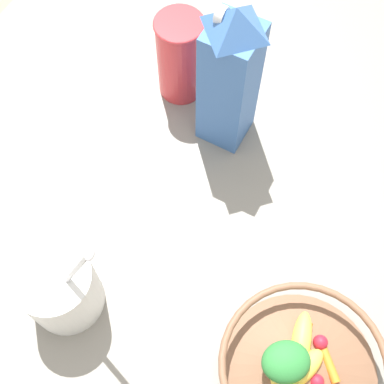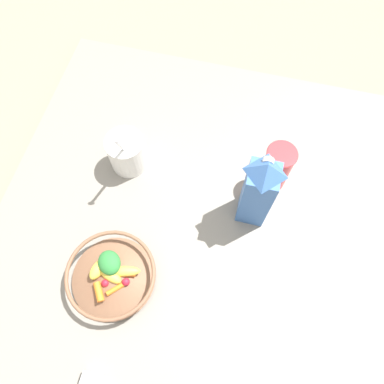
# 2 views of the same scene
# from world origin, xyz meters

# --- Properties ---
(ground_plane) EXTENTS (6.00, 6.00, 0.00)m
(ground_plane) POSITION_xyz_m (0.00, 0.00, 0.00)
(ground_plane) COLOR gray
(countertop) EXTENTS (1.12, 1.12, 0.04)m
(countertop) POSITION_xyz_m (0.00, 0.00, 0.02)
(countertop) COLOR gray
(countertop) RESTS_ON ground_plane
(fruit_bowl) EXTENTS (0.22, 0.22, 0.08)m
(fruit_bowl) POSITION_xyz_m (0.18, 0.20, 0.07)
(fruit_bowl) COLOR brown
(fruit_bowl) RESTS_ON countertop
(milk_carton) EXTENTS (0.07, 0.07, 0.27)m
(milk_carton) POSITION_xyz_m (-0.12, -0.07, 0.17)
(milk_carton) COLOR #3D6BB2
(milk_carton) RESTS_ON countertop
(yogurt_tub) EXTENTS (0.10, 0.13, 0.24)m
(yogurt_tub) POSITION_xyz_m (0.25, -0.13, 0.10)
(yogurt_tub) COLOR white
(yogurt_tub) RESTS_ON countertop
(drinking_cup) EXTENTS (0.08, 0.08, 0.16)m
(drinking_cup) POSITION_xyz_m (-0.16, -0.17, 0.12)
(drinking_cup) COLOR #DB383D
(drinking_cup) RESTS_ON countertop
(spice_jar) EXTENTS (0.05, 0.05, 0.03)m
(spice_jar) POSITION_xyz_m (0.15, 0.44, 0.05)
(spice_jar) COLOR silver
(spice_jar) RESTS_ON countertop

